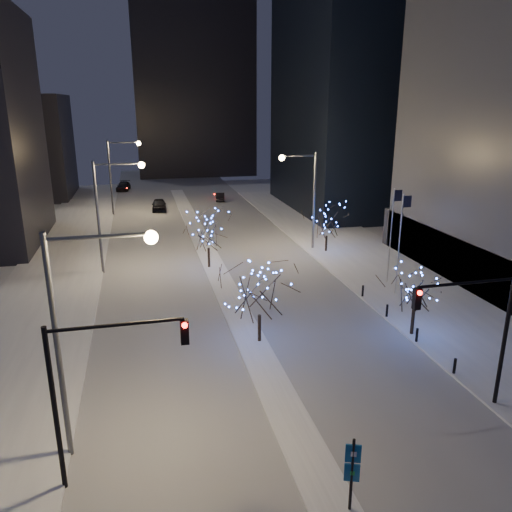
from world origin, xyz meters
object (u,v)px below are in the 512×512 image
object	(u,v)px
holiday_tree_median_far	(208,232)
holiday_tree_plaza_near	(416,289)
traffic_signal_east	(480,322)
street_lamp_east	(306,188)
car_mid	(220,197)
street_lamp_w_far	(118,167)
street_lamp_w_mid	(109,201)
holiday_tree_median_near	(259,289)
car_near	(159,205)
street_lamp_w_near	(82,315)
wayfinding_sign	(352,468)
car_far	(123,186)
holiday_tree_plaza_far	(327,221)
traffic_signal_west	(95,377)

from	to	relation	value
holiday_tree_median_far	holiday_tree_plaza_near	size ratio (longest dim) A/B	1.12
traffic_signal_east	holiday_tree_median_far	distance (m)	26.82
holiday_tree_plaza_near	street_lamp_east	bearing A→B (deg)	91.14
car_mid	holiday_tree_median_far	bearing A→B (deg)	88.33
street_lamp_east	traffic_signal_east	distance (m)	29.08
street_lamp_w_far	street_lamp_w_mid	bearing A→B (deg)	-90.00
holiday_tree_median_near	street_lamp_w_mid	bearing A→B (deg)	119.64
traffic_signal_east	holiday_tree_plaza_near	world-z (taller)	traffic_signal_east
car_near	street_lamp_east	bearing A→B (deg)	-56.90
car_near	street_lamp_w_far	bearing A→B (deg)	-159.62
street_lamp_w_near	wayfinding_sign	bearing A→B (deg)	-31.49
street_lamp_w_far	street_lamp_east	world-z (taller)	same
car_mid	holiday_tree_median_near	distance (m)	49.10
street_lamp_w_far	traffic_signal_east	distance (m)	54.07
street_lamp_east	holiday_tree_median_far	size ratio (longest dim) A/B	1.91
street_lamp_w_mid	holiday_tree_plaza_near	distance (m)	26.61
holiday_tree_median_near	holiday_tree_median_far	distance (m)	15.69
street_lamp_w_far	traffic_signal_east	world-z (taller)	street_lamp_w_far
street_lamp_w_near	car_far	world-z (taller)	street_lamp_w_near
car_mid	holiday_tree_median_near	size ratio (longest dim) A/B	0.63
holiday_tree_plaza_near	street_lamp_w_near	bearing A→B (deg)	-159.90
holiday_tree_plaza_far	wayfinding_sign	size ratio (longest dim) A/B	1.68
street_lamp_w_near	street_lamp_w_far	world-z (taller)	same
wayfinding_sign	street_lamp_w_far	bearing A→B (deg)	120.17
car_near	holiday_tree_plaza_near	bearing A→B (deg)	-69.47
holiday_tree_median_far	holiday_tree_plaza_near	xyz separation A→B (m)	(11.00, -16.96, -0.23)
car_far	traffic_signal_east	bearing A→B (deg)	-68.86
street_lamp_w_mid	car_near	distance (m)	27.74
street_lamp_east	car_near	world-z (taller)	street_lamp_east
holiday_tree_median_near	holiday_tree_plaza_near	world-z (taller)	holiday_tree_median_near
holiday_tree_median_far	wayfinding_sign	xyz separation A→B (m)	(1.02, -29.87, -1.54)
street_lamp_w_mid	traffic_signal_east	size ratio (longest dim) A/B	1.43
traffic_signal_east	wayfinding_sign	bearing A→B (deg)	-150.34
street_lamp_east	car_far	bearing A→B (deg)	114.14
car_far	traffic_signal_west	bearing A→B (deg)	-82.48
traffic_signal_east	car_far	xyz separation A→B (m)	(-17.94, 71.59, -4.03)
street_lamp_w_mid	holiday_tree_median_near	size ratio (longest dim) A/B	1.65
street_lamp_w_far	holiday_tree_median_near	size ratio (longest dim) A/B	1.65
traffic_signal_west	car_far	world-z (taller)	traffic_signal_west
street_lamp_w_mid	holiday_tree_plaza_near	bearing A→B (deg)	-42.62
street_lamp_east	holiday_tree_median_far	world-z (taller)	street_lamp_east
street_lamp_east	traffic_signal_west	xyz separation A→B (m)	(-18.52, -30.00, -1.69)
street_lamp_w_mid	street_lamp_east	bearing A→B (deg)	8.96
street_lamp_w_far	car_far	distance (m)	21.38
holiday_tree_median_near	car_far	bearing A→B (deg)	98.69
holiday_tree_plaza_far	holiday_tree_plaza_near	bearing A→B (deg)	-94.25
street_lamp_w_far	traffic_signal_west	distance (m)	52.04
traffic_signal_east	holiday_tree_median_far	bearing A→B (deg)	110.63
wayfinding_sign	traffic_signal_east	bearing A→B (deg)	50.20
street_lamp_w_far	holiday_tree_plaza_far	distance (m)	31.55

